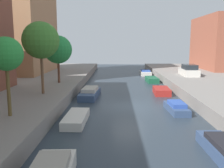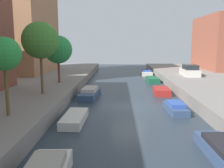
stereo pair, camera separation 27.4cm
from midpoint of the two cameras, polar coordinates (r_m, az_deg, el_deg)
The scene contains 11 objects.
ground_plane at distance 20.03m, azimuth 3.54°, elevation -5.34°, with size 84.00×84.00×0.00m, color #28333D.
street_tree_2 at distance 14.81m, azimuth -23.98°, elevation 6.31°, with size 1.89×1.89×4.48m.
street_tree_3 at distance 20.80m, azimuth -16.65°, elevation 9.71°, with size 2.99×2.99×5.86m.
street_tree_4 at distance 26.36m, azimuth -12.79°, elevation 7.81°, with size 2.93×2.93×4.95m.
parked_car at distance 33.45m, azimuth 17.26°, elevation 2.97°, with size 1.96×4.31×1.45m.
moored_boat_left_2 at distance 16.25m, azimuth -8.87°, elevation -7.96°, with size 1.40×3.59×0.54m.
moored_boat_left_3 at distance 23.57m, azimuth -5.48°, elevation -2.15°, with size 1.83×4.55×0.94m.
moored_boat_right_2 at distance 19.11m, azimuth 14.40°, elevation -5.33°, with size 1.36×3.31×0.78m.
moored_boat_right_3 at distance 25.46m, azimuth 11.17°, elevation -1.61°, with size 1.70×3.14×0.63m.
moored_boat_right_4 at distance 33.22m, azimuth 9.05°, elevation 1.01°, with size 1.51×3.28×0.66m.
moored_boat_right_5 at distance 40.47m, azimuth 7.61°, elevation 2.57°, with size 1.65×3.59×0.84m.
Camera 1 is at (-1.04, -19.37, 5.07)m, focal length 39.21 mm.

